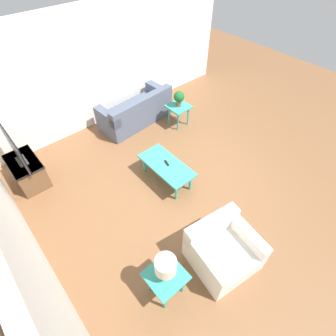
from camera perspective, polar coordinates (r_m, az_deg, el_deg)
name	(u,v)px	position (r m, az deg, el deg)	size (l,w,h in m)	color
ground_plane	(191,179)	(5.50, 5.05, -2.46)	(14.00, 14.00, 0.00)	brown
wall_back	(14,231)	(3.69, -30.45, -11.75)	(7.20, 0.12, 2.70)	white
wall_right	(103,66)	(6.71, -13.97, 20.69)	(0.12, 7.20, 2.70)	white
sofa	(137,112)	(6.84, -6.85, 12.04)	(0.95, 1.91, 0.79)	#4C566B
armchair	(222,250)	(4.35, 11.65, -16.99)	(1.03, 1.07, 0.75)	silver
coffee_table	(167,166)	(5.19, -0.33, 0.37)	(1.18, 0.56, 0.44)	teal
side_table_plant	(179,109)	(6.64, 2.32, 12.73)	(0.51, 0.51, 0.54)	teal
side_table_lamp	(166,278)	(3.93, -0.49, -22.78)	(0.51, 0.51, 0.54)	teal
tv_stand_chest	(28,171)	(5.94, -28.26, -0.51)	(0.86, 0.53, 0.57)	brown
television	(15,150)	(5.59, -30.32, 3.49)	(1.00, 0.16, 0.63)	#2D2D2D
potted_plant	(179,97)	(6.47, 2.41, 15.10)	(0.26, 0.26, 0.38)	brown
table_lamp	(166,266)	(3.58, -0.53, -20.65)	(0.29, 0.29, 0.44)	#997F4C
remote_control	(167,163)	(5.17, -0.30, 1.11)	(0.16, 0.08, 0.02)	black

